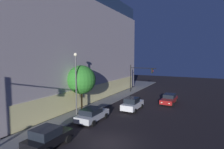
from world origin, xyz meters
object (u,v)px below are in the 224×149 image
object	(u,v)px
traffic_light_far_corner	(139,74)
street_lamp_sidewalk	(76,76)
car_white	(132,104)
car_black	(48,137)
sidewalk_tree	(81,80)
car_silver	(92,114)
modern_building	(42,47)
car_red	(169,99)

from	to	relation	value
traffic_light_far_corner	street_lamp_sidewalk	size ratio (longest dim) A/B	0.73
street_lamp_sidewalk	car_white	size ratio (longest dim) A/B	1.74
car_white	car_black	bearing A→B (deg)	170.41
sidewalk_tree	car_silver	distance (m)	5.65
sidewalk_tree	car_black	bearing A→B (deg)	-158.81
modern_building	street_lamp_sidewalk	xyz separation A→B (m)	(-7.70, -14.37, -4.35)
street_lamp_sidewalk	car_red	distance (m)	15.50
modern_building	car_red	bearing A→B (deg)	-80.48
modern_building	car_black	size ratio (longest dim) A/B	8.49
street_lamp_sidewalk	car_white	xyz separation A→B (m)	(5.64, -5.33, -4.18)
car_silver	car_white	size ratio (longest dim) A/B	1.03
traffic_light_far_corner	car_white	bearing A→B (deg)	-164.92
street_lamp_sidewalk	car_red	bearing A→B (deg)	-38.45
car_black	car_red	xyz separation A→B (m)	(19.29, -6.17, -0.09)
modern_building	street_lamp_sidewalk	distance (m)	16.87
car_black	car_white	distance (m)	13.45
modern_building	car_white	size ratio (longest dim) A/B	7.78
traffic_light_far_corner	street_lamp_sidewalk	world-z (taller)	street_lamp_sidewalk
modern_building	car_white	bearing A→B (deg)	-95.96
car_red	car_black	bearing A→B (deg)	162.25
car_white	car_red	distance (m)	7.19
modern_building	car_silver	bearing A→B (deg)	-116.24
car_black	car_red	size ratio (longest dim) A/B	0.85
car_black	modern_building	bearing A→B (deg)	48.74
car_black	car_silver	world-z (taller)	car_black
street_lamp_sidewalk	car_white	bearing A→B (deg)	-43.37
traffic_light_far_corner	sidewalk_tree	distance (m)	15.95
sidewalk_tree	car_white	distance (m)	7.83
traffic_light_far_corner	sidewalk_tree	size ratio (longest dim) A/B	0.92
sidewalk_tree	street_lamp_sidewalk	bearing A→B (deg)	-162.52
modern_building	sidewalk_tree	world-z (taller)	modern_building
sidewalk_tree	car_silver	world-z (taller)	sidewalk_tree
street_lamp_sidewalk	car_black	world-z (taller)	street_lamp_sidewalk
car_white	car_silver	bearing A→B (deg)	159.30
traffic_light_far_corner	car_red	bearing A→B (deg)	-129.65
car_silver	car_red	distance (m)	14.01
car_silver	car_red	bearing A→B (deg)	-27.05
car_black	car_white	size ratio (longest dim) A/B	0.92
traffic_light_far_corner	car_black	distance (m)	25.42
modern_building	car_silver	xyz separation A→B (m)	(-8.51, -17.27, -8.57)
traffic_light_far_corner	street_lamp_sidewalk	xyz separation A→B (m)	(-17.60, 2.11, 1.10)
modern_building	car_silver	world-z (taller)	modern_building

